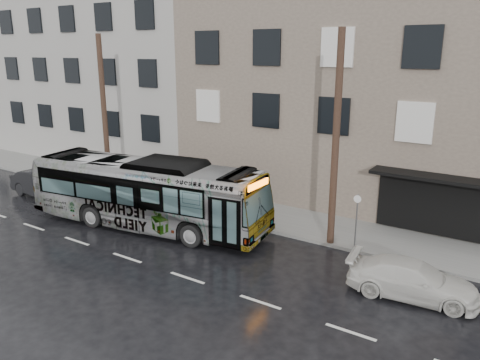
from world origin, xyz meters
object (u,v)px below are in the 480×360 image
object	(u,v)px
sign_post	(356,221)
utility_pole_rear	(104,116)
bus	(147,193)
white_sedan	(412,280)
utility_pole_front	(336,141)
dark_sedan	(46,184)

from	to	relation	value
sign_post	utility_pole_rear	bearing A→B (deg)	180.00
bus	white_sedan	world-z (taller)	bus
utility_pole_front	dark_sedan	bearing A→B (deg)	-171.51
utility_pole_front	dark_sedan	distance (m)	17.20
dark_sedan	white_sedan	bearing A→B (deg)	-88.05
sign_post	white_sedan	world-z (taller)	sign_post
sign_post	bus	distance (m)	9.80
utility_pole_rear	white_sedan	bearing A→B (deg)	-8.09
utility_pole_front	sign_post	size ratio (longest dim) A/B	3.75
utility_pole_rear	sign_post	xyz separation A→B (m)	(15.10, 0.00, -3.30)
utility_pole_rear	bus	bearing A→B (deg)	-25.10
sign_post	white_sedan	distance (m)	4.00
utility_pole_front	white_sedan	world-z (taller)	utility_pole_front
utility_pole_front	utility_pole_rear	world-z (taller)	same
utility_pole_rear	dark_sedan	distance (m)	5.25
utility_pole_rear	bus	world-z (taller)	utility_pole_rear
utility_pole_rear	utility_pole_front	bearing A→B (deg)	0.00
bus	white_sedan	bearing A→B (deg)	-97.56
white_sedan	dark_sedan	bearing A→B (deg)	82.99
utility_pole_rear	sign_post	world-z (taller)	utility_pole_rear
dark_sedan	sign_post	bearing A→B (deg)	-79.82
bus	dark_sedan	xyz separation A→B (m)	(-8.26, 0.18, -0.88)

